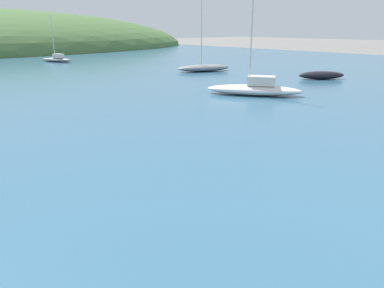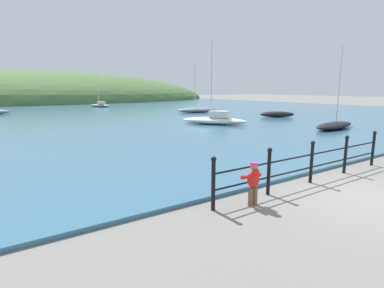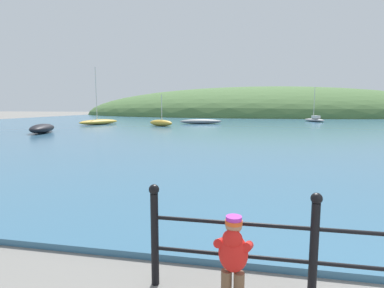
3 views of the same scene
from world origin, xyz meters
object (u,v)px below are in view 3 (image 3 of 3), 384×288
child_in_coat (233,255)px  boat_green_fishing (201,121)px  boat_white_sailboat (42,128)px  boat_nearest_quay (314,120)px  boat_twin_mast (99,122)px  boat_red_dinghy (161,123)px

child_in_coat → boat_green_fishing: child_in_coat is taller
child_in_coat → boat_white_sailboat: size_ratio=0.25×
boat_nearest_quay → boat_green_fishing: bearing=-151.7°
boat_green_fishing → boat_twin_mast: bearing=-163.2°
boat_twin_mast → boat_green_fishing: size_ratio=1.26×
boat_red_dinghy → boat_white_sailboat: 11.11m
boat_red_dinghy → child_in_coat: bearing=-71.5°
boat_nearest_quay → boat_green_fishing: 15.32m
child_in_coat → boat_twin_mast: (-15.99, 27.10, -0.21)m
child_in_coat → boat_nearest_quay: bearing=77.7°
child_in_coat → boat_white_sailboat: 22.63m
boat_twin_mast → boat_red_dinghy: (7.35, -1.20, 0.03)m
boat_white_sailboat → boat_green_fishing: bearing=54.0°
boat_green_fishing → boat_red_dinghy: bearing=-126.9°
boat_nearest_quay → boat_white_sailboat: 31.17m
child_in_coat → boat_red_dinghy: bearing=108.5°
boat_twin_mast → boat_white_sailboat: boat_twin_mast is taller
boat_red_dinghy → boat_white_sailboat: (-6.46, -9.04, 0.01)m
boat_nearest_quay → boat_twin_mast: (-24.16, -10.49, 0.02)m
boat_red_dinghy → boat_nearest_quay: bearing=34.8°
child_in_coat → boat_white_sailboat: child_in_coat is taller
boat_red_dinghy → boat_green_fishing: 5.54m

